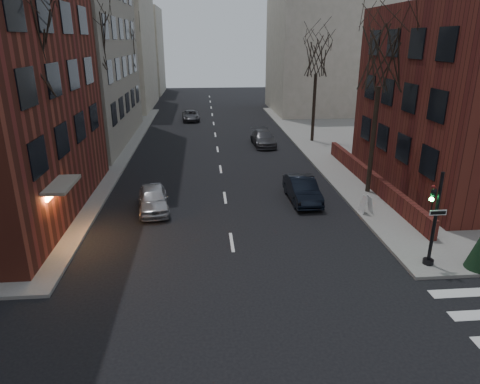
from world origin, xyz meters
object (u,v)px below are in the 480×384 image
(tree_left_a, at_px, (23,52))
(car_lane_gray, at_px, (263,138))
(parked_sedan, at_px, (302,190))
(car_lane_far, at_px, (191,116))
(traffic_signal, at_px, (433,225))
(sandwich_board, at_px, (367,204))
(car_lane_silver, at_px, (153,199))
(tree_left_c, at_px, (125,49))
(streetlamp_near, at_px, (93,118))
(tree_right_b, at_px, (317,56))
(streetlamp_far, at_px, (137,86))
(tree_right_a, at_px, (382,57))
(tree_left_b, at_px, (90,40))

(tree_left_a, height_order, car_lane_gray, tree_left_a)
(parked_sedan, bearing_deg, car_lane_far, 103.23)
(traffic_signal, xyz_separation_m, sandwich_board, (-0.50, 5.64, -1.28))
(car_lane_silver, bearing_deg, car_lane_far, 79.02)
(tree_left_c, height_order, streetlamp_near, tree_left_c)
(traffic_signal, xyz_separation_m, tree_right_b, (0.86, 23.01, 5.68))
(car_lane_far, xyz_separation_m, sandwich_board, (10.03, -29.49, 0.06))
(car_lane_gray, bearing_deg, parked_sedan, -90.99)
(tree_left_a, distance_m, parked_sedan, 15.69)
(traffic_signal, relative_size, streetlamp_far, 0.64)
(streetlamp_far, bearing_deg, sandwich_board, -60.26)
(tree_left_a, bearing_deg, streetlamp_far, 88.77)
(tree_left_c, bearing_deg, car_lane_gray, -34.66)
(tree_left_a, height_order, car_lane_far, tree_left_a)
(tree_right_a, bearing_deg, streetlamp_near, 166.76)
(tree_left_c, distance_m, tree_right_b, 19.34)
(tree_left_b, xyz_separation_m, car_lane_far, (6.21, 18.12, -8.34))
(tree_right_b, height_order, sandwich_board, tree_right_b)
(parked_sedan, bearing_deg, streetlamp_near, 157.39)
(tree_right_b, distance_m, parked_sedan, 16.99)
(tree_left_b, bearing_deg, tree_left_c, 90.00)
(tree_left_b, height_order, streetlamp_far, tree_left_b)
(tree_left_a, height_order, tree_left_b, tree_left_b)
(tree_left_c, bearing_deg, tree_left_b, -90.00)
(parked_sedan, height_order, sandwich_board, parked_sedan)
(car_lane_far, height_order, sandwich_board, car_lane_far)
(streetlamp_near, bearing_deg, tree_left_a, -94.29)
(parked_sedan, bearing_deg, tree_left_a, -168.33)
(tree_left_a, relative_size, parked_sedan, 2.40)
(traffic_signal, relative_size, tree_left_a, 0.39)
(tree_left_a, distance_m, car_lane_far, 31.75)
(tree_left_a, relative_size, tree_right_a, 1.06)
(traffic_signal, distance_m, tree_right_b, 23.71)
(car_lane_silver, bearing_deg, tree_right_a, -0.59)
(car_lane_silver, relative_size, car_lane_far, 0.96)
(tree_left_b, relative_size, car_lane_far, 2.61)
(car_lane_silver, bearing_deg, streetlamp_near, 118.29)
(car_lane_far, bearing_deg, tree_left_b, -112.86)
(tree_left_a, bearing_deg, streetlamp_near, 85.71)
(tree_left_a, bearing_deg, tree_left_b, 90.00)
(car_lane_gray, bearing_deg, streetlamp_near, -146.10)
(tree_left_a, relative_size, sandwich_board, 10.65)
(tree_left_a, height_order, streetlamp_far, tree_left_a)
(parked_sedan, xyz_separation_m, car_lane_silver, (-8.52, -0.75, -0.03))
(tree_right_b, relative_size, sandwich_board, 9.53)
(traffic_signal, distance_m, car_lane_gray, 22.44)
(traffic_signal, bearing_deg, car_lane_gray, 99.81)
(tree_left_b, distance_m, streetlamp_near, 6.18)
(streetlamp_near, distance_m, car_lane_gray, 15.71)
(tree_left_a, distance_m, tree_left_b, 12.01)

